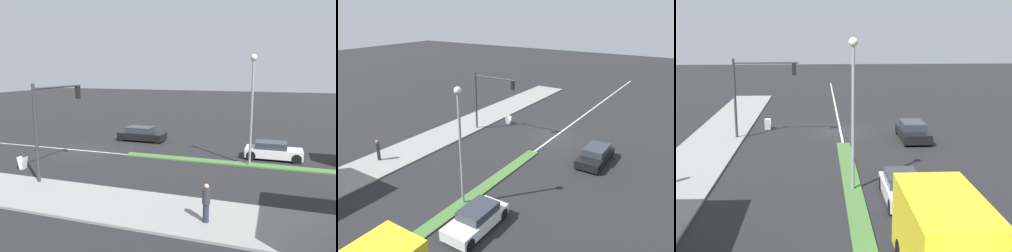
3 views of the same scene
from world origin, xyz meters
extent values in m
plane|color=#232326|center=(0.00, 18.00, 0.00)|extent=(160.00, 160.00, 0.00)
cube|color=beige|center=(0.00, 0.00, 0.00)|extent=(0.16, 60.00, 0.01)
cylinder|color=#333338|center=(7.55, 2.02, 2.92)|extent=(0.18, 0.18, 5.60)
cylinder|color=#333338|center=(5.30, 2.02, 5.42)|extent=(4.50, 0.12, 0.12)
cube|color=black|center=(3.35, 2.02, 4.97)|extent=(0.28, 0.24, 0.84)
sphere|color=red|center=(3.35, 1.89, 5.24)|extent=(0.18, 0.18, 0.18)
sphere|color=gold|center=(3.35, 1.89, 4.97)|extent=(0.18, 0.18, 0.18)
sphere|color=green|center=(3.35, 1.89, 4.70)|extent=(0.18, 0.18, 0.18)
cylinder|color=gray|center=(0.00, 13.16, 3.60)|extent=(0.16, 0.16, 7.00)
sphere|color=silver|center=(0.00, 13.16, 7.25)|extent=(0.44, 0.44, 0.44)
cube|color=silver|center=(5.65, -1.05, 0.43)|extent=(0.45, 0.21, 0.84)
cube|color=silver|center=(5.65, -0.73, 0.43)|extent=(0.45, 0.21, 0.84)
cube|color=yellow|center=(-2.20, 21.78, 1.57)|extent=(2.40, 5.10, 2.60)
cylinder|color=black|center=(-3.28, 20.53, 0.45)|extent=(0.28, 0.90, 0.90)
cylinder|color=black|center=(-1.12, 20.53, 0.45)|extent=(0.28, 0.90, 0.90)
cube|color=silver|center=(-2.20, 14.68, 0.50)|extent=(1.71, 3.99, 0.62)
cube|color=#2D333D|center=(-2.20, 14.48, 1.05)|extent=(1.46, 2.19, 0.48)
cylinder|color=black|center=(-2.96, 16.22, 0.34)|extent=(0.22, 0.68, 0.68)
cylinder|color=black|center=(-1.44, 16.22, 0.34)|extent=(0.22, 0.68, 0.68)
cylinder|color=black|center=(-2.96, 13.13, 0.34)|extent=(0.22, 0.68, 0.68)
cylinder|color=black|center=(-1.44, 13.13, 0.34)|extent=(0.22, 0.68, 0.68)
cube|color=black|center=(-5.00, 3.08, 0.48)|extent=(1.82, 4.28, 0.61)
cube|color=#2D333D|center=(-5.00, 2.86, 1.04)|extent=(1.55, 2.35, 0.51)
cylinder|color=black|center=(-5.81, 4.82, 0.31)|extent=(0.22, 0.61, 0.61)
cylinder|color=black|center=(-4.19, 4.82, 0.31)|extent=(0.22, 0.61, 0.61)
cylinder|color=black|center=(-5.81, 1.34, 0.31)|extent=(0.22, 0.61, 0.61)
cylinder|color=black|center=(-4.19, 1.34, 0.31)|extent=(0.22, 0.61, 0.61)
camera|label=1|loc=(22.24, 14.81, 6.44)|focal=35.00mm
camera|label=2|loc=(-11.81, 26.46, 11.56)|focal=35.00mm
camera|label=3|loc=(1.60, 35.02, 8.04)|focal=50.00mm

